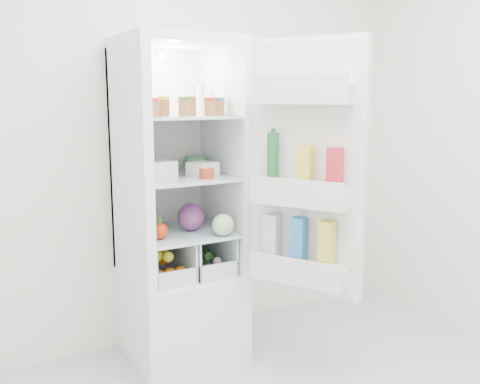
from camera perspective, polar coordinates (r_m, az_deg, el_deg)
room_walls at (r=2.02m, az=12.62°, el=12.93°), size 3.02×3.02×2.61m
refrigerator at (r=3.09m, az=-6.72°, el=-5.37°), size 0.60×0.60×1.80m
shelf_low at (r=3.01m, az=-6.29°, el=-4.28°), size 0.49×0.53×0.01m
shelf_mid at (r=2.95m, az=-6.40°, el=1.56°), size 0.49×0.53×0.02m
shelf_top at (r=2.92m, az=-6.53°, el=7.98°), size 0.49×0.53×0.02m
crisper_left at (r=3.00m, az=-8.40°, el=-6.95°), size 0.23×0.46×0.22m
crisper_right at (r=3.10m, az=-4.15°, el=-6.35°), size 0.23×0.46×0.22m
condiment_jars at (r=2.84m, az=-6.32°, el=8.93°), size 0.46×0.32×0.08m
squeeze_bottle at (r=3.07m, az=-4.21°, el=9.80°), size 0.05×0.05×0.17m
tub_white at (r=2.87m, az=-8.65°, el=2.38°), size 0.17×0.17×0.09m
tub_cream at (r=2.93m, az=-4.00°, el=2.44°), size 0.17×0.17×0.08m
tin_red at (r=2.84m, az=-3.55°, el=1.98°), size 0.08×0.08×0.05m
tub_green at (r=3.17m, az=-4.82°, el=3.03°), size 0.14×0.16×0.08m
red_cabbage at (r=3.00m, az=-5.26°, el=-2.68°), size 0.15×0.15×0.15m
bell_pepper at (r=2.84m, az=-8.55°, el=-4.12°), size 0.09×0.09×0.09m
mushroom_bowl at (r=3.00m, az=-9.64°, el=-3.66°), size 0.15×0.15×0.06m
salad_bag at (r=2.88m, az=-1.83°, el=-3.53°), size 0.12×0.12×0.12m
citrus_pile at (r=2.95m, az=-8.14°, el=-7.65°), size 0.20×0.24×0.16m
veg_pile at (r=3.11m, az=-4.04°, el=-7.17°), size 0.16×0.30×0.10m
fridge_door at (r=2.71m, az=6.94°, el=1.71°), size 0.42×0.56×1.30m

